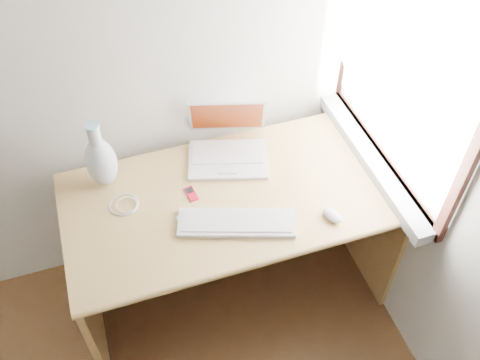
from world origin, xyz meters
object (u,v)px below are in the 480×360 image
object	(u,v)px
desk	(227,212)
laptop	(225,146)
vase	(101,161)
external_keyboard	(237,223)

from	to	relation	value
desk	laptop	xyz separation A→B (m)	(0.04, 0.16, 0.28)
desk	vase	xyz separation A→B (m)	(-0.50, 0.15, 0.36)
desk	external_keyboard	size ratio (longest dim) A/B	2.90
external_keyboard	vase	world-z (taller)	vase
laptop	vase	size ratio (longest dim) A/B	1.22
desk	vase	size ratio (longest dim) A/B	4.32
laptop	external_keyboard	bearing A→B (deg)	-83.88
laptop	vase	xyz separation A→B (m)	(-0.55, -0.00, 0.08)
desk	external_keyboard	xyz separation A→B (m)	(-0.03, -0.25, 0.23)
laptop	desk	bearing A→B (deg)	-88.80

